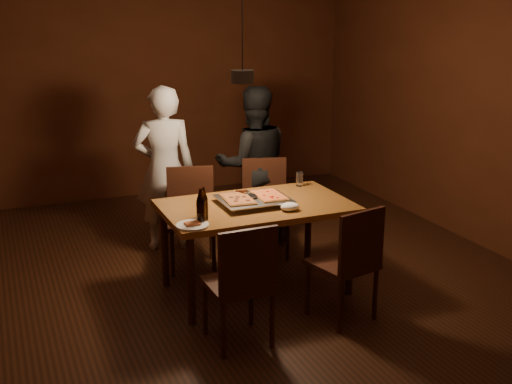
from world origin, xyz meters
name	(u,v)px	position (x,y,z in m)	size (l,w,h in m)	color
room_shell	(243,121)	(0.00, 0.00, 1.40)	(6.00, 6.00, 6.00)	#381B0F
dining_table	(256,213)	(0.05, -0.16, 0.68)	(1.50, 0.90, 0.75)	#965D26
chair_far_left	(191,208)	(-0.27, 0.58, 0.54)	(0.52, 0.52, 0.49)	#38190F
chair_far_right	(265,197)	(0.47, 0.63, 0.54)	(0.53, 0.53, 0.49)	#38190F
chair_near_left	(242,275)	(-0.39, -0.97, 0.54)	(0.43, 0.43, 0.49)	#38190F
chair_near_right	(351,254)	(0.48, -0.93, 0.54)	(0.50, 0.50, 0.49)	#38190F
pizza_tray	(254,201)	(0.03, -0.15, 0.77)	(0.55, 0.45, 0.05)	silver
pizza_meat	(238,199)	(-0.10, -0.14, 0.81)	(0.22, 0.35, 0.02)	maroon
pizza_cheese	(269,195)	(0.17, -0.15, 0.81)	(0.22, 0.35, 0.02)	gold
spatula	(252,196)	(0.03, -0.12, 0.81)	(0.09, 0.24, 0.04)	silver
beer_bottle_a	(201,206)	(-0.50, -0.43, 0.88)	(0.07, 0.07, 0.26)	black
beer_bottle_b	(204,204)	(-0.46, -0.37, 0.87)	(0.07, 0.07, 0.25)	black
water_glass_left	(201,210)	(-0.46, -0.30, 0.81)	(0.07, 0.07, 0.11)	silver
water_glass_right	(300,179)	(0.61, 0.19, 0.81)	(0.06, 0.06, 0.13)	silver
plate_slice	(192,225)	(-0.59, -0.48, 0.76)	(0.24, 0.24, 0.03)	white
napkin	(290,207)	(0.23, -0.42, 0.78)	(0.15, 0.12, 0.06)	white
diner_white	(164,169)	(-0.37, 1.09, 0.79)	(0.58, 0.38, 1.58)	silver
diner_dark	(253,165)	(0.50, 0.98, 0.77)	(0.75, 0.59, 1.55)	black
pendant_lamp	(242,75)	(0.00, 0.00, 1.76)	(0.18, 0.18, 1.10)	black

